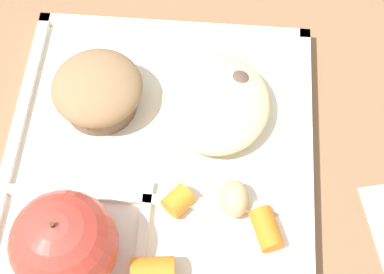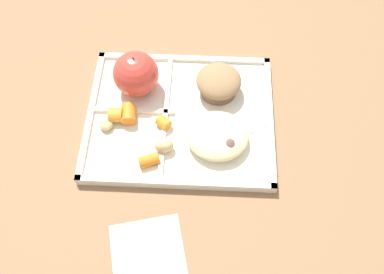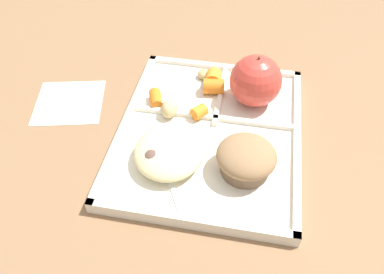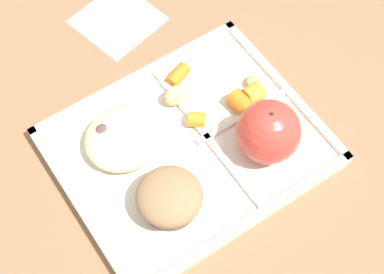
{
  "view_description": "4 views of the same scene",
  "coord_description": "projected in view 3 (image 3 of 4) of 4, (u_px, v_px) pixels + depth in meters",
  "views": [
    {
      "loc": [
        -0.22,
        -0.05,
        0.5
      ],
      "look_at": [
        0.03,
        -0.03,
        0.03
      ],
      "focal_mm": 54.66,
      "sensor_mm": 36.0,
      "label": 1
    },
    {
      "loc": [
        0.04,
        -0.41,
        0.67
      ],
      "look_at": [
        0.02,
        -0.06,
        0.04
      ],
      "focal_mm": 38.52,
      "sensor_mm": 36.0,
      "label": 2
    },
    {
      "loc": [
        0.44,
        0.05,
        0.46
      ],
      "look_at": [
        0.03,
        -0.02,
        0.02
      ],
      "focal_mm": 36.86,
      "sensor_mm": 36.0,
      "label": 3
    },
    {
      "loc": [
        0.22,
        0.34,
        0.75
      ],
      "look_at": [
        -0.01,
        0.0,
        0.03
      ],
      "focal_mm": 57.84,
      "sensor_mm": 36.0,
      "label": 4
    }
  ],
  "objects": [
    {
      "name": "ground",
      "position": [
        209.0,
        136.0,
        0.64
      ],
      "size": [
        6.0,
        6.0,
        0.0
      ],
      "primitive_type": "plane",
      "color": "#846042"
    },
    {
      "name": "lunch_tray",
      "position": [
        210.0,
        133.0,
        0.63
      ],
      "size": [
        0.35,
        0.28,
        0.02
      ],
      "color": "silver",
      "rests_on": "ground"
    },
    {
      "name": "green_apple",
      "position": [
        256.0,
        81.0,
        0.65
      ],
      "size": [
        0.09,
        0.09,
        0.09
      ],
      "color": "#C63D33",
      "rests_on": "lunch_tray"
    },
    {
      "name": "bran_muffin",
      "position": [
        246.0,
        159.0,
        0.55
      ],
      "size": [
        0.09,
        0.09,
        0.05
      ],
      "color": "brown",
      "rests_on": "lunch_tray"
    },
    {
      "name": "carrot_slice_center",
      "position": [
        156.0,
        99.0,
        0.66
      ],
      "size": [
        0.04,
        0.03,
        0.02
      ],
      "primitive_type": "cylinder",
      "rotation": [
        0.0,
        1.57,
        0.36
      ],
      "color": "orange",
      "rests_on": "lunch_tray"
    },
    {
      "name": "carrot_slice_back",
      "position": [
        214.0,
        87.0,
        0.68
      ],
      "size": [
        0.03,
        0.04,
        0.03
      ],
      "primitive_type": "cylinder",
      "rotation": [
        0.0,
        1.57,
        4.84
      ],
      "color": "orange",
      "rests_on": "lunch_tray"
    },
    {
      "name": "carrot_slice_large",
      "position": [
        199.0,
        112.0,
        0.64
      ],
      "size": [
        0.03,
        0.03,
        0.02
      ],
      "primitive_type": "cylinder",
      "rotation": [
        0.0,
        1.57,
        5.58
      ],
      "color": "orange",
      "rests_on": "lunch_tray"
    },
    {
      "name": "carrot_slice_diagonal",
      "position": [
        214.0,
        78.0,
        0.7
      ],
      "size": [
        0.03,
        0.03,
        0.03
      ],
      "primitive_type": "cylinder",
      "rotation": [
        0.0,
        1.57,
        3.17
      ],
      "color": "orange",
      "rests_on": "lunch_tray"
    },
    {
      "name": "potato_chunk_golden",
      "position": [
        169.0,
        109.0,
        0.64
      ],
      "size": [
        0.04,
        0.03,
        0.03
      ],
      "primitive_type": "ellipsoid",
      "rotation": [
        0.0,
        0.0,
        3.23
      ],
      "color": "tan",
      "rests_on": "lunch_tray"
    },
    {
      "name": "potato_chunk_wedge",
      "position": [
        205.0,
        74.0,
        0.71
      ],
      "size": [
        0.03,
        0.03,
        0.02
      ],
      "primitive_type": "ellipsoid",
      "rotation": [
        0.0,
        0.0,
        1.45
      ],
      "color": "tan",
      "rests_on": "lunch_tray"
    },
    {
      "name": "egg_noodle_pile",
      "position": [
        169.0,
        151.0,
        0.57
      ],
      "size": [
        0.11,
        0.1,
        0.04
      ],
      "primitive_type": "ellipsoid",
      "color": "beige",
      "rests_on": "lunch_tray"
    },
    {
      "name": "meatball_front",
      "position": [
        164.0,
        149.0,
        0.58
      ],
      "size": [
        0.03,
        0.03,
        0.03
      ],
      "primitive_type": "sphere",
      "color": "brown",
      "rests_on": "lunch_tray"
    },
    {
      "name": "meatball_center",
      "position": [
        153.0,
        160.0,
        0.56
      ],
      "size": [
        0.03,
        0.03,
        0.03
      ],
      "primitive_type": "sphere",
      "color": "brown",
      "rests_on": "lunch_tray"
    },
    {
      "name": "meatball_back",
      "position": [
        167.0,
        148.0,
        0.58
      ],
      "size": [
        0.03,
        0.03,
        0.03
      ],
      "primitive_type": "sphere",
      "color": "#755B4C",
      "rests_on": "lunch_tray"
    },
    {
      "name": "meatball_side",
      "position": [
        182.0,
        149.0,
        0.58
      ],
      "size": [
        0.03,
        0.03,
        0.03
      ],
      "primitive_type": "sphere",
      "color": "brown",
      "rests_on": "lunch_tray"
    },
    {
      "name": "plastic_fork",
      "position": [
        168.0,
        173.0,
        0.56
      ],
      "size": [
        0.13,
        0.08,
        0.0
      ],
      "color": "white",
      "rests_on": "lunch_tray"
    },
    {
      "name": "paper_napkin",
      "position": [
        69.0,
        102.0,
        0.69
      ],
      "size": [
        0.14,
        0.14,
        0.0
      ],
      "primitive_type": "cube",
      "rotation": [
        0.0,
        0.0,
        0.23
      ],
      "color": "white",
      "rests_on": "ground"
    }
  ]
}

